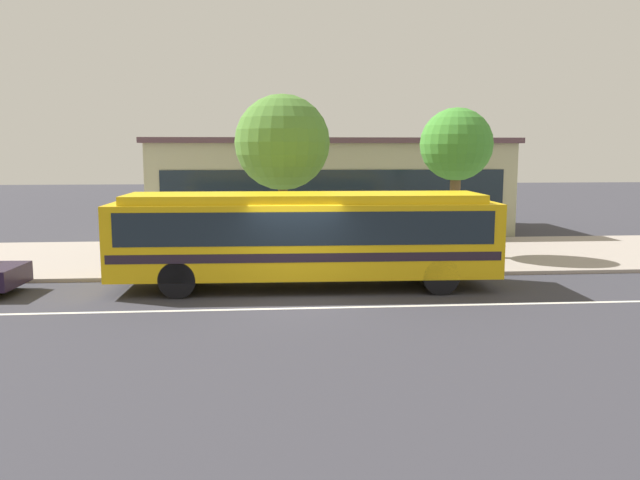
{
  "coord_description": "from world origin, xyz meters",
  "views": [
    {
      "loc": [
        -0.78,
        -16.52,
        3.92
      ],
      "look_at": [
        0.8,
        2.23,
        1.3
      ],
      "focal_mm": 36.2,
      "sensor_mm": 36.0,
      "label": 1
    }
  ],
  "objects_px": {
    "pedestrian_waiting_near_sign": "(366,236)",
    "pedestrian_walking_along_curb": "(389,236)",
    "transit_bus": "(305,233)",
    "street_tree_near_stop": "(282,143)",
    "street_tree_mid_block": "(456,146)"
  },
  "relations": [
    {
      "from": "pedestrian_waiting_near_sign",
      "to": "transit_bus",
      "type": "bearing_deg",
      "value": -126.62
    },
    {
      "from": "pedestrian_waiting_near_sign",
      "to": "street_tree_near_stop",
      "type": "relative_size",
      "value": 0.29
    },
    {
      "from": "transit_bus",
      "to": "pedestrian_waiting_near_sign",
      "type": "distance_m",
      "value": 3.71
    },
    {
      "from": "street_tree_near_stop",
      "to": "transit_bus",
      "type": "bearing_deg",
      "value": -82.73
    },
    {
      "from": "transit_bus",
      "to": "pedestrian_walking_along_curb",
      "type": "relative_size",
      "value": 6.39
    },
    {
      "from": "pedestrian_waiting_near_sign",
      "to": "pedestrian_walking_along_curb",
      "type": "height_order",
      "value": "pedestrian_walking_along_curb"
    },
    {
      "from": "pedestrian_waiting_near_sign",
      "to": "street_tree_mid_block",
      "type": "bearing_deg",
      "value": 25.82
    },
    {
      "from": "pedestrian_waiting_near_sign",
      "to": "street_tree_near_stop",
      "type": "distance_m",
      "value": 4.27
    },
    {
      "from": "transit_bus",
      "to": "street_tree_mid_block",
      "type": "distance_m",
      "value": 7.78
    },
    {
      "from": "transit_bus",
      "to": "pedestrian_walking_along_curb",
      "type": "height_order",
      "value": "transit_bus"
    },
    {
      "from": "pedestrian_walking_along_curb",
      "to": "street_tree_near_stop",
      "type": "distance_m",
      "value": 4.8
    },
    {
      "from": "pedestrian_waiting_near_sign",
      "to": "street_tree_near_stop",
      "type": "xyz_separation_m",
      "value": [
        -2.72,
        1.15,
        3.09
      ]
    },
    {
      "from": "pedestrian_waiting_near_sign",
      "to": "pedestrian_walking_along_curb",
      "type": "distance_m",
      "value": 0.77
    },
    {
      "from": "pedestrian_waiting_near_sign",
      "to": "pedestrian_walking_along_curb",
      "type": "bearing_deg",
      "value": -12.28
    },
    {
      "from": "pedestrian_walking_along_curb",
      "to": "street_tree_near_stop",
      "type": "height_order",
      "value": "street_tree_near_stop"
    }
  ]
}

